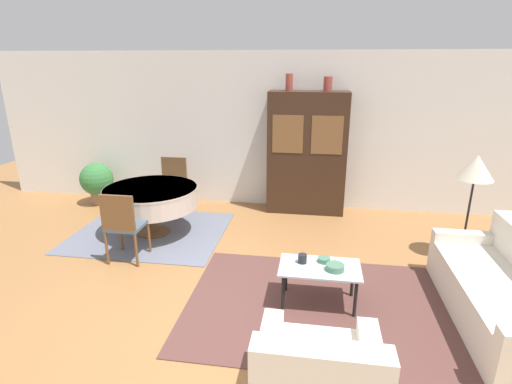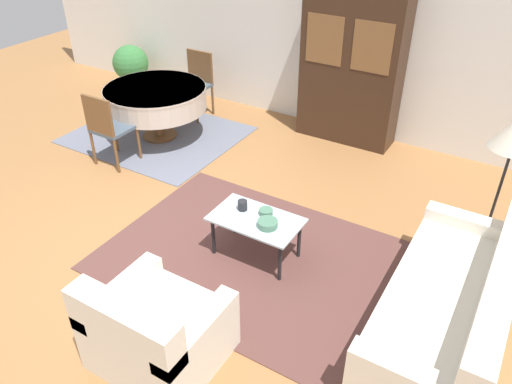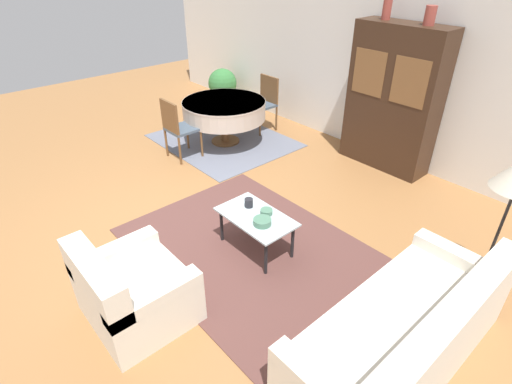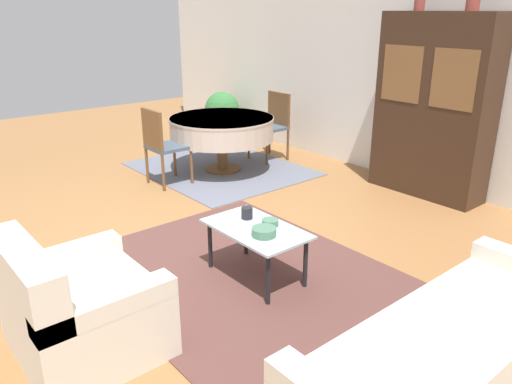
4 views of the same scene
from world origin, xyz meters
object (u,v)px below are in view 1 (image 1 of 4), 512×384
Objects in this scene: couch at (507,296)px; dining_table at (151,197)px; cup at (302,259)px; vase_short at (328,84)px; bowl_small at (324,260)px; armchair at (318,381)px; bowl at (335,267)px; vase_tall at (289,82)px; potted_plant at (97,180)px; floor_lamp at (476,171)px; dining_chair_far at (173,182)px; display_cabinet at (307,153)px; coffee_table at (320,271)px; dining_chair_near at (123,223)px.

couch reaches higher than dining_table.
cup is 0.43× the size of vase_short.
vase_short reaches higher than dining_table.
couch reaches higher than bowl_small.
armchair reaches higher than dining_table.
bowl is 0.70× the size of vase_tall.
armchair is 6.87× the size of bowl_small.
armchair is at bearing -96.37° from bowl.
cup is 0.13× the size of potted_plant.
floor_lamp is 2.36m from bowl.
bowl_small is (2.55, -2.31, -0.08)m from dining_chair_far.
bowl is (2.66, -1.56, -0.11)m from dining_table.
display_cabinet reaches higher than potted_plant.
cup reaches higher than coffee_table.
potted_plant is at bearing 146.88° from coffee_table.
couch is 10.88× the size of bowl.
floor_lamp reaches higher than coffee_table.
vase_tall reaches higher than dining_table.
potted_plant is at bearing 65.38° from couch.
floor_lamp reaches higher than bowl.
armchair is at bearing -45.41° from potted_plant.
couch is 4.40m from dining_chair_near.
bowl_small is at bearing 84.54° from couch.
coffee_table is at bearing -111.05° from bowl_small.
dining_table is 3.29m from vase_short.
dining_chair_near is at bearing -170.08° from floor_lamp.
potted_plant is at bearing 147.37° from bowl.
floor_lamp is (1.89, 1.36, 0.82)m from coffee_table.
floor_lamp reaches higher than cup.
cup is 3.27m from vase_short.
vase_tall is 0.62m from vase_short.
potted_plant is (-4.04, 2.64, 0.05)m from coffee_table.
display_cabinet is 8.93× the size of vase_short.
floor_lamp is at bearing 34.08° from bowl_small.
potted_plant is at bearing 134.59° from armchair.
display_cabinet reaches higher than cup.
coffee_table is at bearing 88.13° from couch.
vase_short is at bearing 89.27° from coffee_table.
couch is 1.69m from floor_lamp.
armchair is 1.55m from cup.
display_cabinet reaches higher than dining_chair_near.
armchair is 1.58m from bowl_small.
cup is at bearing -88.70° from display_cabinet.
bowl_small is (0.04, 0.11, 0.08)m from coffee_table.
armchair is at bearing 127.22° from couch.
display_cabinet is 3.23m from dining_chair_near.
couch is at bearing -58.23° from vase_short.
bowl_small is (2.55, -1.39, -0.11)m from dining_table.
cup is at bearing 86.59° from couch.
dining_table is 0.98× the size of floor_lamp.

